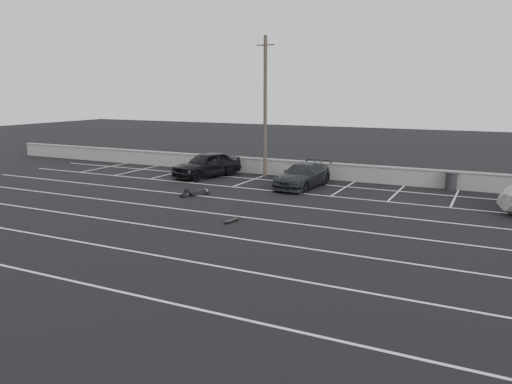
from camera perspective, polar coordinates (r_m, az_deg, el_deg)
The scene contains 9 objects.
ground at distance 20.80m, azimuth -9.94°, elevation -4.12°, with size 120.00×120.00×0.00m, color black.
seawall at distance 32.77m, azimuth 4.56°, elevation 2.73°, with size 50.00×0.45×1.06m.
stall_lines at distance 24.41m, azimuth -4.01°, elevation -1.62°, with size 36.00×20.05×0.01m.
car_left at distance 32.64m, azimuth -5.65°, elevation 3.15°, with size 1.93×4.81×1.64m, color black.
car_right at distance 29.14m, azimuth 5.35°, elevation 1.90°, with size 1.95×4.80×1.39m, color black.
utility_pole at distance 32.40m, azimuth 1.06°, elevation 9.72°, with size 1.19×0.24×8.93m.
trash_bin at distance 30.23m, azimuth 21.40°, elevation 1.15°, with size 0.71×0.71×1.02m.
person at distance 27.25m, azimuth -6.53°, elevation 0.21°, with size 1.56×2.49×0.46m, color black, non-canonical shape.
skateboard at distance 21.49m, azimuth -2.78°, elevation -3.23°, with size 0.31×0.84×0.10m.
Camera 1 is at (11.92, -16.11, 5.55)m, focal length 35.00 mm.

